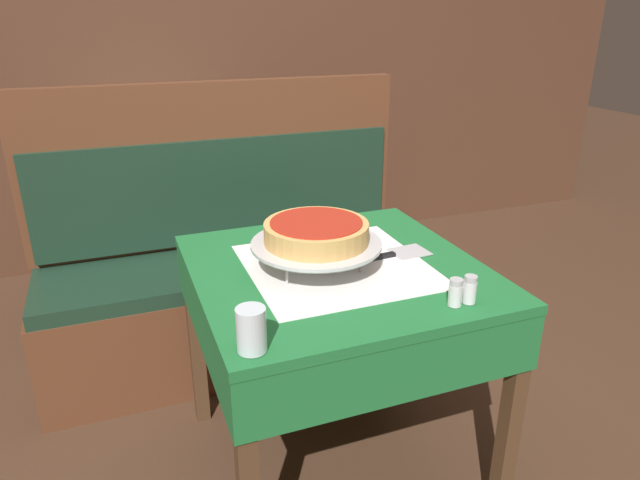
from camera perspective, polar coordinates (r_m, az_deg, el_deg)
ground_plane at (r=2.15m, az=1.46°, el=-21.05°), size 14.00×14.00×0.00m
dining_table_front at (r=1.78m, az=1.65°, el=-5.95°), size 0.85×0.85×0.75m
dining_table_rear at (r=3.19m, az=-15.22°, el=6.37°), size 0.73×0.73×0.76m
booth_bench at (r=2.54m, az=-8.64°, el=-4.42°), size 1.62×0.49×1.20m
back_wall_panel at (r=3.60m, az=-11.60°, el=17.24°), size 6.00×0.04×2.40m
pizza_pan_stand at (r=1.68m, az=-0.36°, el=-0.52°), size 0.39×0.39×0.09m
deep_dish_pizza at (r=1.66m, az=-0.37°, el=0.82°), size 0.31×0.31×0.06m
pizza_server at (r=1.81m, az=7.38°, el=-1.45°), size 0.27×0.11×0.01m
water_glass_near at (r=1.30m, az=-6.88°, el=-8.89°), size 0.07×0.07×0.11m
salt_shaker at (r=1.53m, az=13.39°, el=-5.13°), size 0.04×0.04×0.08m
pepper_shaker at (r=1.55m, az=14.75°, el=-4.81°), size 0.04×0.04×0.08m
condiment_caddy at (r=3.23m, az=-13.70°, el=9.24°), size 0.14×0.14×0.15m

